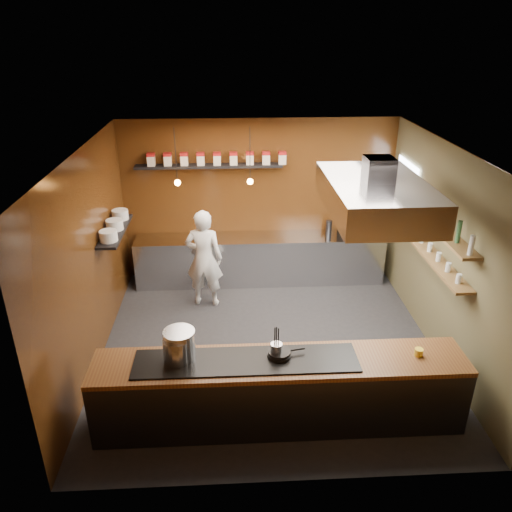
{
  "coord_description": "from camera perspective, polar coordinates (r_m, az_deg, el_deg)",
  "views": [
    {
      "loc": [
        -0.55,
        -6.32,
        4.47
      ],
      "look_at": [
        -0.17,
        0.4,
        1.34
      ],
      "focal_mm": 35.0,
      "sensor_mm": 36.0,
      "label": 1
    }
  ],
  "objects": [
    {
      "name": "ceiling",
      "position": [
        6.52,
        1.76,
        11.9
      ],
      "size": [
        5.0,
        5.0,
        0.0
      ],
      "primitive_type": "plane",
      "rotation": [
        3.14,
        0.0,
        0.0
      ],
      "color": "silver",
      "rests_on": "back_wall"
    },
    {
      "name": "plate_shelf",
      "position": [
        8.09,
        -15.78,
        2.8
      ],
      "size": [
        0.3,
        1.4,
        0.04
      ],
      "primitive_type": "cube",
      "color": "black",
      "rests_on": "left_wall"
    },
    {
      "name": "window_pane",
      "position": [
        8.94,
        16.69,
        7.19
      ],
      "size": [
        0.0,
        1.0,
        1.0
      ],
      "primitive_type": "plane",
      "rotation": [
        1.57,
        0.0,
        -1.57
      ],
      "color": "white",
      "rests_on": "right_wall"
    },
    {
      "name": "extractor_hood",
      "position": [
        6.51,
        13.56,
        6.68
      ],
      "size": [
        1.2,
        2.0,
        0.72
      ],
      "color": "#38383D",
      "rests_on": "ceiling"
    },
    {
      "name": "pendant_left",
      "position": [
        8.4,
        -8.98,
        8.61
      ],
      "size": [
        0.1,
        0.1,
        0.95
      ],
      "color": "black",
      "rests_on": "ceiling"
    },
    {
      "name": "prep_counter",
      "position": [
        9.41,
        0.46,
        -0.33
      ],
      "size": [
        4.6,
        0.65,
        0.9
      ],
      "primitive_type": "cube",
      "color": "silver",
      "rests_on": "floor"
    },
    {
      "name": "bottle_shelf_lower",
      "position": [
        7.83,
        18.74,
        0.87
      ],
      "size": [
        0.26,
        2.8,
        0.04
      ],
      "primitive_type": "cube",
      "color": "brown",
      "rests_on": "right_wall"
    },
    {
      "name": "wine_glasses",
      "position": [
        7.8,
        18.83,
        1.44
      ],
      "size": [
        0.07,
        2.37,
        0.13
      ],
      "color": "silver",
      "rests_on": "bottle_shelf_lower"
    },
    {
      "name": "right_wall",
      "position": [
        7.62,
        20.68,
        0.31
      ],
      "size": [
        0.0,
        5.0,
        5.0
      ],
      "primitive_type": "plane",
      "rotation": [
        1.57,
        0.0,
        -1.57
      ],
      "color": "brown",
      "rests_on": "ground"
    },
    {
      "name": "storage_tins",
      "position": [
        8.95,
        -4.46,
        11.04
      ],
      "size": [
        2.43,
        0.13,
        0.22
      ],
      "color": "beige",
      "rests_on": "tin_shelf"
    },
    {
      "name": "espresso_machine",
      "position": [
        9.48,
        10.75,
        3.55
      ],
      "size": [
        0.42,
        0.4,
        0.37
      ],
      "primitive_type": "cube",
      "rotation": [
        0.0,
        0.0,
        0.17
      ],
      "color": "black",
      "rests_on": "prep_counter"
    },
    {
      "name": "utensil_crock",
      "position": [
        5.91,
        2.34,
        -10.71
      ],
      "size": [
        0.17,
        0.17,
        0.18
      ],
      "primitive_type": "cylinder",
      "rotation": [
        0.0,
        0.0,
        0.32
      ],
      "color": "silver",
      "rests_on": "pass_counter"
    },
    {
      "name": "bottles",
      "position": [
        7.62,
        19.36,
        5.06
      ],
      "size": [
        0.06,
        2.66,
        0.24
      ],
      "color": "silver",
      "rests_on": "bottle_shelf_upper"
    },
    {
      "name": "chef",
      "position": [
        8.5,
        -5.95,
        -0.28
      ],
      "size": [
        0.68,
        0.5,
        1.73
      ],
      "primitive_type": "imported",
      "rotation": [
        0.0,
        0.0,
        3.0
      ],
      "color": "silver",
      "rests_on": "floor"
    },
    {
      "name": "butter_jar",
      "position": [
        6.28,
        18.1,
        -10.41
      ],
      "size": [
        0.11,
        0.11,
        0.09
      ],
      "primitive_type": "cylinder",
      "rotation": [
        0.0,
        0.0,
        0.08
      ],
      "color": "yellow",
      "rests_on": "pass_counter"
    },
    {
      "name": "tin_shelf",
      "position": [
        8.98,
        -5.41,
        10.2
      ],
      "size": [
        2.6,
        0.26,
        0.04
      ],
      "primitive_type": "cube",
      "color": "black",
      "rests_on": "back_wall"
    },
    {
      "name": "pendant_right",
      "position": [
        8.36,
        -0.68,
        8.85
      ],
      "size": [
        0.1,
        0.1,
        0.95
      ],
      "color": "black",
      "rests_on": "ceiling"
    },
    {
      "name": "stockpot_small",
      "position": [
        5.87,
        -9.02,
        -10.57
      ],
      "size": [
        0.39,
        0.39,
        0.29
      ],
      "primitive_type": "cylinder",
      "rotation": [
        0.0,
        0.0,
        -0.28
      ],
      "color": "#B2B5B9",
      "rests_on": "pass_counter"
    },
    {
      "name": "bottle_shelf_upper",
      "position": [
        7.66,
        19.22,
        4.08
      ],
      "size": [
        0.26,
        2.8,
        0.04
      ],
      "primitive_type": "cube",
      "color": "brown",
      "rests_on": "right_wall"
    },
    {
      "name": "pass_counter",
      "position": [
        6.22,
        2.68,
        -15.19
      ],
      "size": [
        4.4,
        0.72,
        0.94
      ],
      "color": "#38383D",
      "rests_on": "floor"
    },
    {
      "name": "floor",
      "position": [
        7.76,
        1.47,
        -10.21
      ],
      "size": [
        5.0,
        5.0,
        0.0
      ],
      "primitive_type": "plane",
      "color": "black",
      "rests_on": "ground"
    },
    {
      "name": "plate_stacks",
      "position": [
        8.05,
        -15.86,
        3.46
      ],
      "size": [
        0.26,
        1.16,
        0.16
      ],
      "color": "silver",
      "rests_on": "plate_shelf"
    },
    {
      "name": "stockpot_large",
      "position": [
        5.9,
        -8.72,
        -9.97
      ],
      "size": [
        0.47,
        0.47,
        0.36
      ],
      "primitive_type": "cylinder",
      "rotation": [
        0.0,
        0.0,
        0.32
      ],
      "color": "#B7B9BF",
      "rests_on": "pass_counter"
    },
    {
      "name": "left_wall",
      "position": [
        7.25,
        -18.49,
        -0.59
      ],
      "size": [
        0.0,
        5.0,
        5.0
      ],
      "primitive_type": "plane",
      "rotation": [
        1.57,
        0.0,
        1.57
      ],
      "color": "#39180A",
      "rests_on": "ground"
    },
    {
      "name": "frying_pan",
      "position": [
        5.95,
        2.72,
        -11.08
      ],
      "size": [
        0.45,
        0.29,
        0.07
      ],
      "color": "black",
      "rests_on": "pass_counter"
    },
    {
      "name": "back_wall",
      "position": [
        9.33,
        0.36,
        6.38
      ],
      "size": [
        5.0,
        0.0,
        5.0
      ],
      "primitive_type": "plane",
      "rotation": [
        1.57,
        0.0,
        0.0
      ],
      "color": "#39180A",
      "rests_on": "ground"
    }
  ]
}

